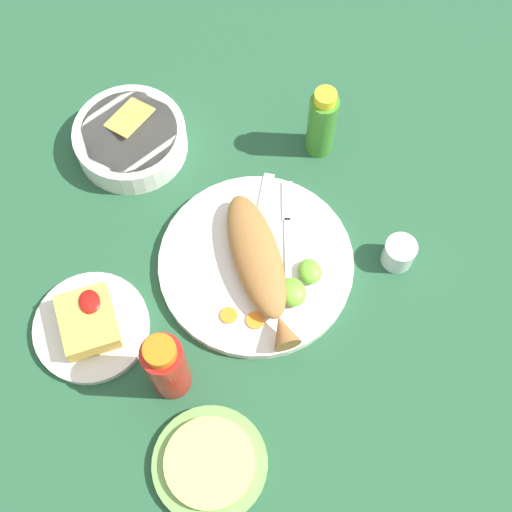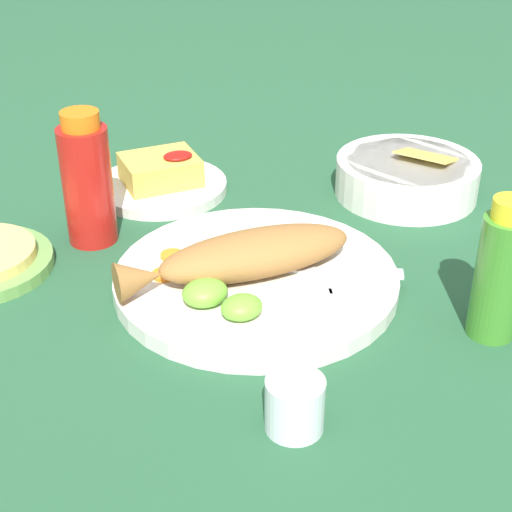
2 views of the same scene
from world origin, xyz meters
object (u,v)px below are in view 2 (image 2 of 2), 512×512
object	(u,v)px
fork_near	(329,271)
fried_fish	(244,256)
side_plate_fries	(161,187)
salt_cup	(295,407)
hot_sauce_bottle_green	(500,273)
hot_sauce_bottle_red	(87,181)
fork_far	(320,293)
guacamole_bowl	(407,175)
main_plate	(256,279)

from	to	relation	value
fork_near	fried_fish	bearing A→B (deg)	-172.71
fried_fish	fork_near	size ratio (longest dim) A/B	1.53
fried_fish	side_plate_fries	xyz separation A→B (m)	(-0.01, 0.27, -0.03)
fork_near	side_plate_fries	bearing A→B (deg)	135.40
salt_cup	side_plate_fries	distance (m)	0.49
fried_fish	hot_sauce_bottle_green	size ratio (longest dim) A/B	1.78
fork_near	hot_sauce_bottle_red	xyz separation A→B (m)	(-0.21, 0.21, 0.06)
hot_sauce_bottle_red	salt_cup	xyz separation A→B (m)	(0.08, -0.39, -0.05)
fork_far	hot_sauce_bottle_red	distance (m)	0.31
fried_fish	guacamole_bowl	xyz separation A→B (m)	(0.29, 0.13, -0.01)
main_plate	fried_fish	bearing A→B (deg)	178.21
fried_fish	fork_far	xyz separation A→B (m)	(0.06, -0.07, -0.02)
guacamole_bowl	fork_far	bearing A→B (deg)	-139.49
salt_cup	guacamole_bowl	bearing A→B (deg)	46.05
fork_far	hot_sauce_bottle_red	world-z (taller)	hot_sauce_bottle_red
fork_far	guacamole_bowl	xyz separation A→B (m)	(0.23, 0.20, 0.01)
fork_far	salt_cup	distance (m)	0.18
fork_near	salt_cup	world-z (taller)	salt_cup
fork_near	hot_sauce_bottle_red	size ratio (longest dim) A/B	1.06
main_plate	fork_far	xyz separation A→B (m)	(0.04, -0.07, 0.01)
hot_sauce_bottle_green	side_plate_fries	xyz separation A→B (m)	(-0.20, 0.44, -0.06)
side_plate_fries	guacamole_bowl	distance (m)	0.33
fork_near	guacamole_bowl	xyz separation A→B (m)	(0.20, 0.16, 0.01)
fork_near	guacamole_bowl	bearing A→B (deg)	66.95
hot_sauce_bottle_green	salt_cup	xyz separation A→B (m)	(-0.24, -0.04, -0.05)
fried_fish	side_plate_fries	distance (m)	0.27
main_plate	side_plate_fries	xyz separation A→B (m)	(-0.02, 0.27, -0.00)
fried_fish	guacamole_bowl	bearing A→B (deg)	26.18
main_plate	side_plate_fries	distance (m)	0.27
fried_fish	hot_sauce_bottle_green	world-z (taller)	hot_sauce_bottle_green
fork_near	salt_cup	xyz separation A→B (m)	(-0.13, -0.18, 0.00)
fork_near	fork_far	xyz separation A→B (m)	(-0.03, -0.04, 0.00)
hot_sauce_bottle_red	hot_sauce_bottle_green	size ratio (longest dim) A/B	1.10
fried_fish	fork_near	distance (m)	0.09
fork_far	salt_cup	xyz separation A→B (m)	(-0.10, -0.15, 0.00)
fried_fish	hot_sauce_bottle_red	size ratio (longest dim) A/B	1.62
main_plate	fried_fish	xyz separation A→B (m)	(-0.01, 0.00, 0.03)
hot_sauce_bottle_green	main_plate	bearing A→B (deg)	136.23
hot_sauce_bottle_red	salt_cup	size ratio (longest dim) A/B	3.20
fork_near	guacamole_bowl	distance (m)	0.26
fried_fish	salt_cup	xyz separation A→B (m)	(-0.05, -0.22, -0.02)
guacamole_bowl	hot_sauce_bottle_green	bearing A→B (deg)	-107.84
fork_near	hot_sauce_bottle_red	world-z (taller)	hot_sauce_bottle_red
fork_near	side_plate_fries	size ratio (longest dim) A/B	0.97
fried_fish	fork_far	size ratio (longest dim) A/B	1.44
salt_cup	hot_sauce_bottle_green	bearing A→B (deg)	10.71
main_plate	guacamole_bowl	size ratio (longest dim) A/B	1.63
fork_near	main_plate	bearing A→B (deg)	-175.89
main_plate	fork_near	size ratio (longest dim) A/B	1.81
main_plate	fork_near	xyz separation A→B (m)	(0.07, -0.03, 0.01)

